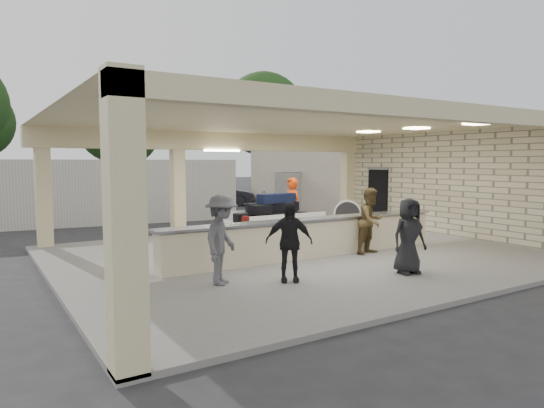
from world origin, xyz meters
TOP-DOWN VIEW (x-y plane):
  - ground at (0.00, 0.00)m, footprint 120.00×120.00m
  - pavilion at (0.21, 0.66)m, footprint 12.01×10.00m
  - baggage_counter at (0.00, -0.50)m, footprint 8.20×0.58m
  - luggage_cart at (0.13, 1.51)m, footprint 2.55×1.59m
  - drum_fan at (3.95, 2.64)m, footprint 0.93×0.88m
  - baggage_handler at (1.07, 1.93)m, footprint 0.39×0.71m
  - passenger_a at (1.60, -1.00)m, footprint 0.90×0.53m
  - passenger_b at (-1.89, -2.33)m, footprint 0.99×0.77m
  - passenger_c at (-3.13, -1.81)m, footprint 1.11×1.09m
  - passenger_d at (0.69, -3.11)m, footprint 0.84×0.45m
  - car_white_a at (9.24, 12.85)m, footprint 5.63×3.39m
  - car_white_b at (13.03, 12.52)m, footprint 5.13×3.97m
  - car_dark at (4.91, 14.75)m, footprint 4.03×3.10m
  - container_white at (-3.18, 10.35)m, footprint 12.14×3.58m
  - fence at (11.00, 9.00)m, footprint 12.06×0.06m
  - tree_mid at (2.32, 26.16)m, footprint 6.00×5.60m
  - tree_right at (14.32, 25.16)m, footprint 7.20×7.00m
  - adjacent_building at (9.50, 10.00)m, footprint 6.00×8.00m

SIDE VIEW (x-z plane):
  - ground at x=0.00m, z-range 0.00..0.00m
  - baggage_counter at x=0.00m, z-range 0.10..1.08m
  - car_dark at x=4.91m, z-range 0.00..1.29m
  - drum_fan at x=3.95m, z-range 0.14..1.21m
  - car_white_a at x=9.24m, z-range 0.00..1.51m
  - car_white_b at x=13.03m, z-range 0.00..1.54m
  - luggage_cart at x=0.13m, z-range 0.16..1.64m
  - passenger_b at x=-1.89m, z-range 0.10..1.72m
  - passenger_d at x=0.69m, z-range 0.10..1.73m
  - passenger_a at x=1.60m, z-range 0.10..1.83m
  - passenger_c at x=-3.13m, z-range 0.10..1.89m
  - fence at x=11.00m, z-range 0.04..2.07m
  - baggage_handler at x=1.07m, z-range 0.10..2.02m
  - container_white at x=-3.18m, z-range 0.00..2.59m
  - pavilion at x=0.21m, z-range -0.43..3.12m
  - adjacent_building at x=9.50m, z-range 0.00..3.20m
  - tree_mid at x=2.32m, z-range 0.96..8.96m
  - tree_right at x=14.32m, z-range 1.21..11.21m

